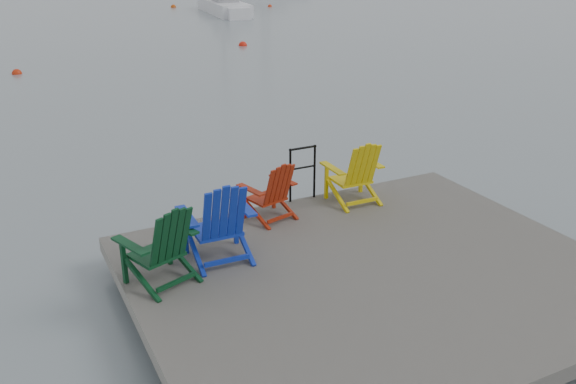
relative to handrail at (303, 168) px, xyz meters
name	(u,v)px	position (x,y,z in m)	size (l,w,h in m)	color
ground	(372,302)	(-0.25, -2.45, -1.04)	(400.00, 400.00, 0.00)	slate
dock	(373,279)	(-0.25, -2.45, -0.69)	(6.00, 5.00, 1.40)	#302D2A
handrail	(303,168)	(0.00, 0.00, 0.00)	(0.48, 0.04, 0.90)	black
chair_green	(162,244)	(-2.75, -1.58, -0.01)	(1.01, 0.96, 1.06)	#0A371A
chair_blue	(219,220)	(-1.93, -1.33, 0.03)	(0.93, 0.86, 1.14)	#102CAC
chair_red	(271,190)	(-0.77, -0.47, -0.08)	(0.85, 0.81, 0.92)	#97200B
chair_yellow	(356,172)	(0.69, -0.49, -0.01)	(0.85, 0.79, 1.05)	#DABD0C
sailboat_near	(224,8)	(10.92, 31.98, -0.69)	(2.92, 7.80, 10.62)	white
buoy_a	(243,46)	(6.61, 18.37, -1.04)	(0.39, 0.39, 0.39)	red
buoy_b	(17,74)	(-3.23, 15.98, -1.04)	(0.36, 0.36, 0.36)	red
buoy_c	(270,7)	(15.66, 34.78, -1.04)	(0.32, 0.32, 0.32)	red
buoy_d	(173,7)	(9.05, 37.45, -1.04)	(0.41, 0.41, 0.41)	#BA430A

